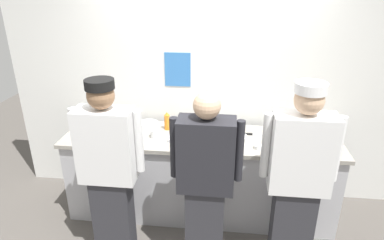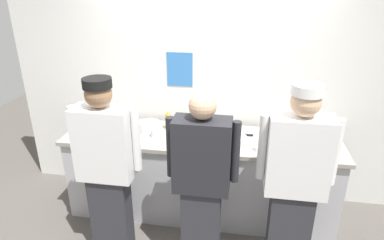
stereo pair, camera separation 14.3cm
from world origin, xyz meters
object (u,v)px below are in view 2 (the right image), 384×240
at_px(squeeze_bottle_secondary, 168,121).
at_px(sheet_tray, 194,135).
at_px(squeeze_bottle_primary, 322,147).
at_px(ramekin_red_sauce, 258,148).
at_px(chefs_knife, 256,136).
at_px(chef_near_left, 107,167).
at_px(plate_stack_rear, 235,140).
at_px(chef_center, 202,181).
at_px(ramekin_green_sauce, 278,137).
at_px(deli_cup, 155,133).
at_px(mixing_bowl_steel, 105,125).
at_px(ramekin_yellow_sauce, 293,145).
at_px(plate_stack_front, 149,126).
at_px(chef_far_right, 295,181).

bearing_deg(squeeze_bottle_secondary, sheet_tray, -25.70).
height_order(squeeze_bottle_primary, ramekin_red_sauce, squeeze_bottle_primary).
relative_size(ramekin_red_sauce, chefs_knife, 0.30).
xyz_separation_m(chef_near_left, plate_stack_rear, (1.08, 0.63, 0.04)).
xyz_separation_m(chef_near_left, chef_center, (0.83, -0.01, -0.05)).
height_order(ramekin_green_sauce, chefs_knife, ramekin_green_sauce).
distance_m(squeeze_bottle_primary, deli_cup, 1.61).
relative_size(mixing_bowl_steel, ramekin_yellow_sauce, 3.76).
bearing_deg(ramekin_green_sauce, ramekin_yellow_sauce, -47.81).
height_order(plate_stack_front, ramekin_red_sauce, plate_stack_front).
relative_size(ramekin_yellow_sauce, deli_cup, 1.06).
distance_m(chef_center, chefs_knife, 0.95).
xyz_separation_m(squeeze_bottle_primary, chefs_knife, (-0.58, 0.32, -0.08)).
height_order(mixing_bowl_steel, squeeze_bottle_secondary, squeeze_bottle_secondary).
bearing_deg(chefs_knife, ramekin_yellow_sauce, -28.57).
relative_size(chef_far_right, plate_stack_front, 7.91).
xyz_separation_m(chef_near_left, chef_far_right, (1.58, 0.01, 0.01)).
height_order(chef_center, squeeze_bottle_primary, chef_center).
bearing_deg(ramekin_green_sauce, chef_near_left, -152.73).
bearing_deg(chef_near_left, chef_far_right, 0.46).
height_order(chef_near_left, ramekin_green_sauce, chef_near_left).
bearing_deg(sheet_tray, chef_center, -76.17).
distance_m(plate_stack_front, deli_cup, 0.18).
height_order(ramekin_red_sauce, ramekin_green_sauce, ramekin_green_sauce).
relative_size(mixing_bowl_steel, chefs_knife, 1.31).
bearing_deg(ramekin_yellow_sauce, squeeze_bottle_primary, -29.43).
distance_m(chef_near_left, plate_stack_front, 0.81).
bearing_deg(chef_far_right, sheet_tray, 143.01).
xyz_separation_m(ramekin_green_sauce, ramekin_yellow_sauce, (0.13, -0.15, -0.00)).
relative_size(squeeze_bottle_primary, deli_cup, 2.11).
height_order(mixing_bowl_steel, ramekin_green_sauce, mixing_bowl_steel).
relative_size(plate_stack_rear, mixing_bowl_steel, 0.64).
height_order(plate_stack_rear, squeeze_bottle_secondary, squeeze_bottle_secondary).
height_order(chef_center, plate_stack_front, chef_center).
xyz_separation_m(ramekin_yellow_sauce, chefs_knife, (-0.35, 0.19, -0.02)).
bearing_deg(chef_center, squeeze_bottle_secondary, 118.93).
xyz_separation_m(chef_far_right, plate_stack_front, (-1.42, 0.78, 0.04)).
xyz_separation_m(plate_stack_front, ramekin_yellow_sauce, (1.47, -0.16, -0.03)).
relative_size(chef_far_right, ramekin_yellow_sauce, 18.09).
height_order(chef_near_left, ramekin_yellow_sauce, chef_near_left).
relative_size(squeeze_bottle_secondary, chefs_knife, 0.73).
relative_size(chef_center, chef_far_right, 0.95).
bearing_deg(mixing_bowl_steel, sheet_tray, -0.44).
relative_size(ramekin_red_sauce, deli_cup, 0.93).
height_order(chef_center, ramekin_red_sauce, chef_center).
distance_m(ramekin_green_sauce, chefs_knife, 0.22).
relative_size(chef_near_left, plate_stack_rear, 7.37).
xyz_separation_m(squeeze_bottle_secondary, ramekin_green_sauce, (1.15, -0.08, -0.07)).
relative_size(sheet_tray, squeeze_bottle_secondary, 2.53).
distance_m(sheet_tray, ramekin_yellow_sauce, 0.98).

